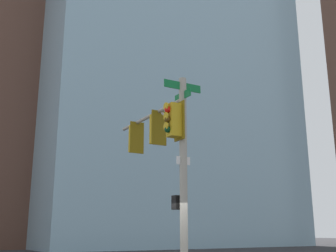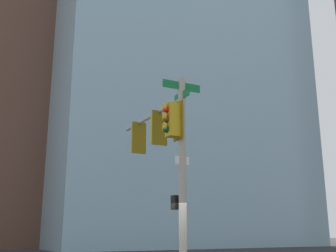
% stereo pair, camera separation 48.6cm
% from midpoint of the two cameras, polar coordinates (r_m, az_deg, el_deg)
% --- Properties ---
extents(signal_pole_assembly, '(1.28, 4.84, 6.25)m').
position_cam_midpoint_polar(signal_pole_assembly, '(13.20, -1.66, -2.74)').
color(signal_pole_assembly, '#9E998C').
rests_on(signal_pole_assembly, ground_plane).
extents(building_brick_nearside, '(24.23, 14.57, 52.20)m').
position_cam_midpoint_polar(building_brick_nearside, '(58.32, -17.32, 11.20)').
color(building_brick_nearside, brown).
rests_on(building_brick_nearside, ground_plane).
extents(building_brick_midblock, '(22.68, 18.29, 40.01)m').
position_cam_midpoint_polar(building_brick_midblock, '(61.23, -14.59, 3.65)').
color(building_brick_midblock, brown).
rests_on(building_brick_midblock, ground_plane).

